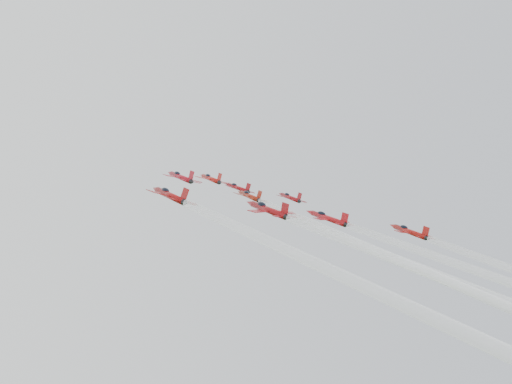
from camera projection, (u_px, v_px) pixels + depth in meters
jet_lead at (211, 179)px, 149.76m from camera, size 9.99×13.28×6.79m
jet_row2_left at (180, 177)px, 134.58m from camera, size 10.24×13.62×6.96m
jet_row2_center at (238, 188)px, 141.08m from camera, size 8.54×11.36×5.81m
jet_row2_right at (290, 197)px, 148.05m from camera, size 9.00×11.97×6.12m
jet_center at (380, 248)px, 90.34m from camera, size 8.84×87.81×40.20m
jet_rear_farleft at (343, 286)px, 56.21m from camera, size 9.65×95.86×43.89m
jet_rear_left at (496, 305)px, 64.97m from camera, size 10.51×104.42×47.81m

